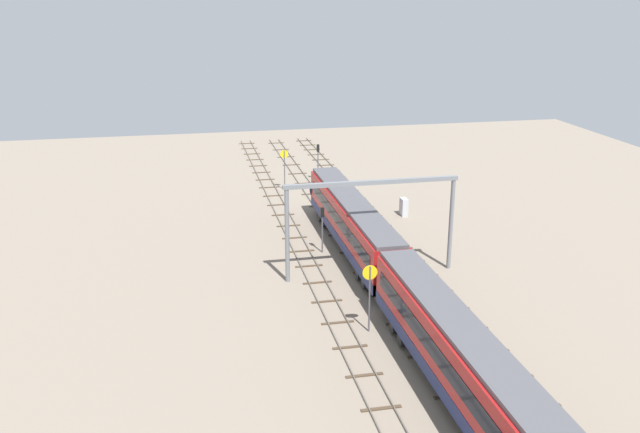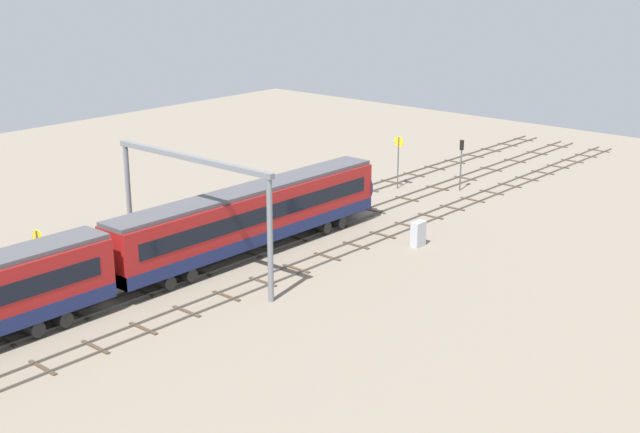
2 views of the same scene
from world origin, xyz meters
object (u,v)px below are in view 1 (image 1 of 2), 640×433
(signal_light_trackside_departure, at_px, (322,223))
(overhead_gantry, at_px, (372,207))
(train, at_px, (392,274))
(speed_sign_mid_trackside, at_px, (284,164))
(signal_light_trackside_approach, at_px, (318,157))
(relay_cabinet, at_px, (404,207))
(speed_sign_near_foreground, at_px, (370,288))

(signal_light_trackside_departure, bearing_deg, overhead_gantry, -154.13)
(train, relative_size, overhead_gantry, 3.45)
(speed_sign_mid_trackside, relative_size, signal_light_trackside_approach, 1.04)
(signal_light_trackside_approach, xyz_separation_m, signal_light_trackside_departure, (-24.21, 4.58, -0.23))
(speed_sign_mid_trackside, bearing_deg, train, -175.17)
(overhead_gantry, xyz_separation_m, signal_light_trackside_approach, (30.10, -1.72, -2.93))
(signal_light_trackside_departure, height_order, relay_cabinet, signal_light_trackside_departure)
(signal_light_trackside_departure, distance_m, relay_cabinet, 13.97)
(speed_sign_mid_trackside, xyz_separation_m, signal_light_trackside_approach, (3.16, -4.70, -0.14))
(relay_cabinet, bearing_deg, overhead_gantry, 151.98)
(speed_sign_mid_trackside, height_order, signal_light_trackside_approach, speed_sign_mid_trackside)
(relay_cabinet, bearing_deg, train, 159.20)
(speed_sign_mid_trackside, xyz_separation_m, relay_cabinet, (-12.25, -10.81, -2.25))
(train, distance_m, relay_cabinet, 22.58)
(relay_cabinet, bearing_deg, signal_light_trackside_approach, 21.62)
(overhead_gantry, bearing_deg, speed_sign_mid_trackside, 6.32)
(speed_sign_near_foreground, xyz_separation_m, speed_sign_mid_trackside, (36.74, 0.15, -0.14))
(overhead_gantry, distance_m, relay_cabinet, 17.40)
(overhead_gantry, distance_m, speed_sign_mid_trackside, 27.26)
(signal_light_trackside_approach, distance_m, relay_cabinet, 16.70)
(relay_cabinet, bearing_deg, speed_sign_mid_trackside, 41.42)
(overhead_gantry, xyz_separation_m, speed_sign_mid_trackside, (26.95, 2.99, -2.80))
(train, xyz_separation_m, overhead_gantry, (6.35, -0.17, 3.33))
(overhead_gantry, relative_size, signal_light_trackside_departure, 3.40)
(speed_sign_near_foreground, relative_size, signal_light_trackside_approach, 1.06)
(overhead_gantry, height_order, signal_light_trackside_departure, overhead_gantry)
(overhead_gantry, distance_m, signal_light_trackside_departure, 7.27)
(speed_sign_near_foreground, height_order, speed_sign_mid_trackside, speed_sign_near_foreground)
(signal_light_trackside_approach, relative_size, relay_cabinet, 2.49)
(signal_light_trackside_approach, bearing_deg, relay_cabinet, -158.38)
(train, relative_size, speed_sign_near_foreground, 10.15)
(signal_light_trackside_approach, bearing_deg, signal_light_trackside_departure, 169.30)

